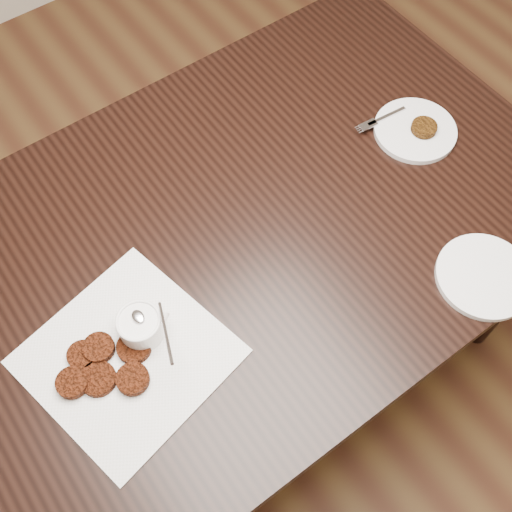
# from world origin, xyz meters

# --- Properties ---
(floor) EXTENTS (4.00, 4.00, 0.00)m
(floor) POSITION_xyz_m (0.00, 0.00, 0.00)
(floor) COLOR brown
(floor) RESTS_ON ground
(table) EXTENTS (1.42, 0.92, 0.75)m
(table) POSITION_xyz_m (0.02, 0.15, 0.38)
(table) COLOR black
(table) RESTS_ON floor
(napkin) EXTENTS (0.39, 0.39, 0.00)m
(napkin) POSITION_xyz_m (-0.31, 0.04, 0.75)
(napkin) COLOR white
(napkin) RESTS_ON table
(sauce_ramekin) EXTENTS (0.12, 0.12, 0.12)m
(sauce_ramekin) POSITION_xyz_m (-0.27, 0.07, 0.81)
(sauce_ramekin) COLOR white
(sauce_ramekin) RESTS_ON napkin
(patty_cluster) EXTENTS (0.25, 0.25, 0.02)m
(patty_cluster) POSITION_xyz_m (-0.37, 0.06, 0.77)
(patty_cluster) COLOR #581E0B
(patty_cluster) RESTS_ON napkin
(plate_with_patty) EXTENTS (0.20, 0.20, 0.03)m
(plate_with_patty) POSITION_xyz_m (0.49, 0.13, 0.76)
(plate_with_patty) COLOR white
(plate_with_patty) RESTS_ON table
(plate_empty) EXTENTS (0.23, 0.23, 0.01)m
(plate_empty) POSITION_xyz_m (0.34, -0.23, 0.76)
(plate_empty) COLOR white
(plate_empty) RESTS_ON table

